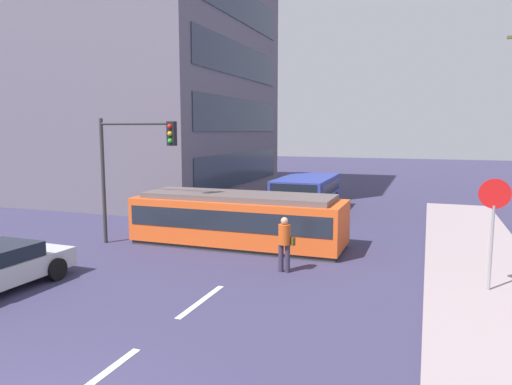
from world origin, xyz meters
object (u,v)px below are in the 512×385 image
Objects in this scene: pedestrian_crossing at (285,241)px; stop_sign at (494,211)px; city_bus at (307,192)px; traffic_light_mast at (132,156)px; streetcar_tram at (238,218)px.

stop_sign reaches higher than pedestrian_crossing.
pedestrian_crossing is at bearing -79.66° from city_bus.
traffic_light_mast reaches higher than city_bus.
city_bus is 1.18× the size of traffic_light_mast.
streetcar_tram is 7.69m from city_bus.
streetcar_tram is 4.47m from traffic_light_mast.
streetcar_tram is at bearing 160.81° from stop_sign.
stop_sign reaches higher than streetcar_tram.
stop_sign is 0.62× the size of traffic_light_mast.
city_bus is at bearing 64.90° from traffic_light_mast.
stop_sign is (7.42, -10.48, 1.14)m from city_bus.
traffic_light_mast is at bearing -115.10° from city_bus.
streetcar_tram is 8.67m from stop_sign.
traffic_light_mast reaches higher than stop_sign.
city_bus is at bearing 125.29° from stop_sign.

